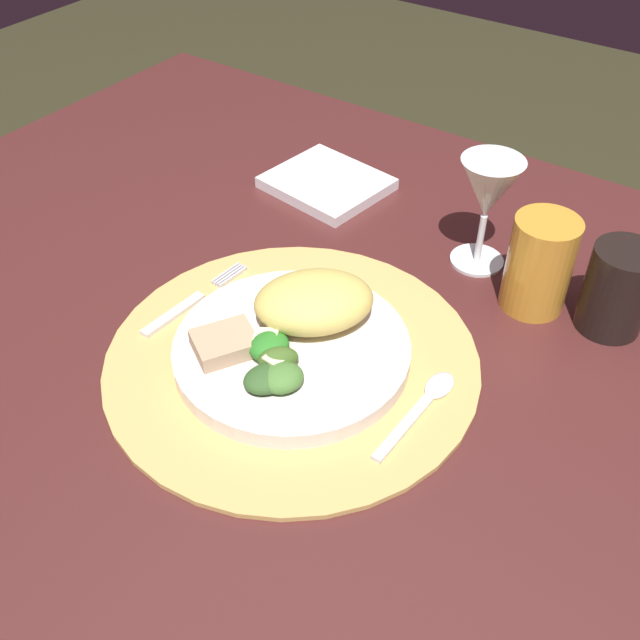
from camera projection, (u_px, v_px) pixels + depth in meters
name	position (u px, v px, depth m)	size (l,w,h in m)	color
dining_table	(359.00, 440.00, 0.86)	(1.42, 0.98, 0.75)	#471F1E
placemat	(292.00, 359.00, 0.76)	(0.38, 0.38, 0.01)	tan
dinner_plate	(292.00, 350.00, 0.75)	(0.24, 0.24, 0.02)	silver
pasta_serving	(314.00, 302.00, 0.75)	(0.12, 0.09, 0.05)	#D8C35E
salad_greens	(274.00, 365.00, 0.71)	(0.09, 0.09, 0.02)	#497A33
bread_piece	(225.00, 343.00, 0.73)	(0.06, 0.05, 0.02)	tan
fork	(191.00, 302.00, 0.82)	(0.02, 0.15, 0.00)	silver
spoon	(427.00, 400.00, 0.71)	(0.02, 0.14, 0.01)	silver
napkin	(327.00, 183.00, 1.01)	(0.15, 0.13, 0.02)	white
wine_glass	(488.00, 193.00, 0.82)	(0.07, 0.07, 0.14)	silver
amber_tumbler	(539.00, 264.00, 0.79)	(0.07, 0.07, 0.11)	#C8882C
dark_tumbler	(617.00, 289.00, 0.77)	(0.07, 0.07, 0.10)	black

